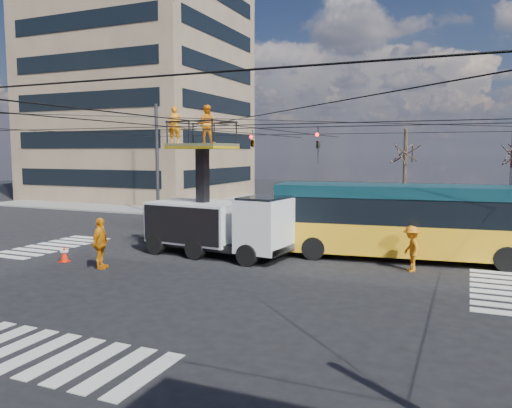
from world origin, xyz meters
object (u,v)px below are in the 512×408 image
Objects in this scene: utility_truck at (218,208)px; worker_ground at (100,243)px; traffic_cone at (64,254)px; city_bus at (413,220)px; flagger at (411,249)px.

utility_truck is 5.24m from worker_ground.
worker_ground is (2.26, -0.39, 0.67)m from traffic_cone.
utility_truck reaches higher than worker_ground.
city_bus is 2.32m from flagger.
flagger is (11.34, 4.37, -0.13)m from worker_ground.
worker_ground reaches higher than traffic_cone.
utility_truck reaches higher than flagger.
city_bus is 6.66× the size of flagger.
worker_ground is at bearing -156.32° from city_bus.
city_bus is 16.92× the size of traffic_cone.
worker_ground is at bearing -9.68° from traffic_cone.
flagger is (0.20, -2.15, -0.84)m from city_bus.
city_bus is 14.80m from traffic_cone.
city_bus reaches higher than flagger.
utility_truck reaches higher than traffic_cone.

